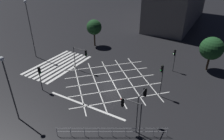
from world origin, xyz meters
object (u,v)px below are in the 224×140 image
object	(u,v)px
traffic_light_se_cross	(40,74)
traffic_light_median_north	(162,75)
traffic_light_median_south	(81,54)
street_tree_near	(212,48)
traffic_light_ne_cross	(130,109)
traffic_light_ne_main	(142,101)
street_lamp_east	(7,79)
street_tree_far	(94,27)
street_lamp_west	(29,20)
traffic_light_nw_cross	(174,56)

from	to	relation	value
traffic_light_se_cross	traffic_light_median_north	bearing A→B (deg)	24.83
traffic_light_median_south	street_tree_near	distance (m)	20.07
traffic_light_ne_cross	street_tree_near	world-z (taller)	street_tree_near
traffic_light_ne_cross	street_tree_near	size ratio (longest dim) A/B	0.75
traffic_light_ne_main	traffic_light_median_north	bearing A→B (deg)	-0.85
traffic_light_se_cross	street_lamp_east	distance (m)	6.24
street_lamp_east	street_tree_far	distance (m)	23.15
traffic_light_ne_cross	traffic_light_median_south	size ratio (longest dim) A/B	1.07
traffic_light_median_south	street_lamp_east	world-z (taller)	street_lamp_east
traffic_light_ne_main	street_lamp_east	distance (m)	13.46
street_tree_near	street_lamp_east	bearing A→B (deg)	-36.17
traffic_light_median_south	traffic_light_se_cross	bearing A→B (deg)	-99.78
traffic_light_se_cross	traffic_light_median_north	distance (m)	15.50
traffic_light_ne_cross	street_lamp_east	size ratio (longest dim) A/B	0.54
street_lamp_east	street_tree_near	distance (m)	28.11
traffic_light_median_north	street_lamp_west	distance (m)	23.72
traffic_light_median_south	traffic_light_nw_cross	bearing A→B (deg)	29.21
street_lamp_west	street_tree_near	distance (m)	29.79
traffic_light_se_cross	street_tree_far	distance (m)	17.56
traffic_light_se_cross	traffic_light_ne_main	world-z (taller)	traffic_light_ne_main
traffic_light_se_cross	traffic_light_ne_main	size ratio (longest dim) A/B	0.81
traffic_light_se_cross	traffic_light_nw_cross	size ratio (longest dim) A/B	0.96
street_tree_far	traffic_light_nw_cross	bearing A→B (deg)	79.58
traffic_light_nw_cross	traffic_light_median_north	distance (m)	7.63
traffic_light_ne_main	street_lamp_east	size ratio (longest dim) A/B	0.58
traffic_light_nw_cross	traffic_light_ne_main	bearing A→B (deg)	90.81
traffic_light_nw_cross	street_lamp_east	world-z (taller)	street_lamp_east
traffic_light_nw_cross	street_tree_near	distance (m)	5.78
traffic_light_median_south	street_tree_near	world-z (taller)	street_tree_near
traffic_light_se_cross	traffic_light_median_south	world-z (taller)	traffic_light_median_south
traffic_light_median_north	traffic_light_median_south	bearing A→B (deg)	-2.62
traffic_light_ne_cross	traffic_light_nw_cross	xyz separation A→B (m)	(-15.23, 0.39, -0.35)
traffic_light_ne_cross	traffic_light_nw_cross	size ratio (longest dim) A/B	1.11
traffic_light_median_north	street_tree_far	distance (m)	20.28
street_tree_near	traffic_light_ne_main	bearing A→B (deg)	-14.79
traffic_light_median_south	traffic_light_nw_cross	xyz separation A→B (m)	(-7.02, 12.55, -0.19)
street_lamp_east	street_lamp_west	world-z (taller)	street_lamp_west
traffic_light_ne_cross	street_tree_far	world-z (taller)	street_tree_far
traffic_light_median_north	street_tree_near	distance (m)	11.69
street_tree_near	street_lamp_west	bearing A→B (deg)	-70.00
traffic_light_median_south	street_tree_far	world-z (taller)	street_tree_far
traffic_light_ne_cross	traffic_light_nw_cross	world-z (taller)	traffic_light_ne_cross
traffic_light_nw_cross	traffic_light_median_north	bearing A→B (deg)	92.16
street_lamp_west	street_lamp_east	bearing A→B (deg)	41.98
street_lamp_west	street_tree_far	distance (m)	12.16
street_lamp_east	street_lamp_west	xyz separation A→B (m)	(-12.53, -11.27, 1.63)
traffic_light_se_cross	traffic_light_ne_cross	size ratio (longest dim) A/B	0.87
traffic_light_median_south	street_lamp_east	bearing A→B (deg)	-86.90
traffic_light_ne_cross	traffic_light_se_cross	bearing A→B (deg)	-4.78
street_lamp_west	traffic_light_se_cross	bearing A→B (deg)	52.50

